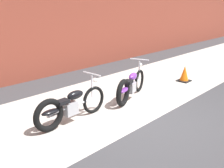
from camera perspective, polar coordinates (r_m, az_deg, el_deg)
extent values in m
plane|color=#38383A|center=(5.98, 8.34, -8.44)|extent=(80.00, 80.00, 0.00)
cube|color=#B2ADA3|center=(7.04, -3.33, -4.18)|extent=(36.00, 3.50, 0.01)
torus|color=black|center=(6.31, -4.11, -3.51)|extent=(0.68, 0.10, 0.68)
torus|color=black|center=(5.55, -13.85, -6.77)|extent=(0.73, 0.15, 0.73)
cylinder|color=silver|center=(5.90, -8.67, -4.81)|extent=(1.24, 0.09, 0.06)
cube|color=#99999E|center=(5.87, -9.25, -5.38)|extent=(0.33, 0.23, 0.28)
ellipsoid|color=black|center=(5.86, -8.17, -2.42)|extent=(0.45, 0.20, 0.20)
ellipsoid|color=black|center=(5.55, -13.47, -6.05)|extent=(0.45, 0.19, 0.10)
cube|color=black|center=(5.67, -10.92, -3.89)|extent=(0.29, 0.21, 0.08)
cylinder|color=silver|center=(6.18, -4.44, -0.93)|extent=(0.05, 0.05, 0.62)
cylinder|color=silver|center=(6.08, -4.52, 2.29)|extent=(0.05, 0.58, 0.03)
sphere|color=white|center=(6.19, -3.81, 0.87)|extent=(0.11, 0.11, 0.11)
cylinder|color=silver|center=(5.88, -11.96, -6.35)|extent=(0.55, 0.08, 0.06)
torus|color=black|center=(7.88, 6.07, 0.75)|extent=(0.67, 0.30, 0.68)
torus|color=black|center=(6.71, 2.46, -1.96)|extent=(0.73, 0.36, 0.73)
cylinder|color=silver|center=(7.28, 4.41, -0.29)|extent=(1.19, 0.45, 0.06)
cube|color=#99999E|center=(7.22, 4.18, -0.77)|extent=(0.37, 0.31, 0.28)
ellipsoid|color=#6B2D93|center=(7.28, 4.68, 1.68)|extent=(0.48, 0.32, 0.20)
ellipsoid|color=#6B2D93|center=(6.73, 2.63, -1.35)|extent=(0.47, 0.31, 0.10)
cube|color=black|center=(6.98, 3.64, 0.48)|extent=(0.33, 0.28, 0.08)
cylinder|color=silver|center=(7.76, 6.04, 2.86)|extent=(0.06, 0.06, 0.62)
cylinder|color=silver|center=(7.68, 6.13, 5.46)|extent=(0.22, 0.56, 0.03)
sphere|color=white|center=(7.81, 6.33, 4.31)|extent=(0.11, 0.11, 0.11)
cylinder|color=silver|center=(7.09, 2.35, -1.78)|extent=(0.54, 0.23, 0.06)
cone|color=orange|center=(9.22, 15.79, 2.23)|extent=(0.32, 0.32, 0.55)
cube|color=black|center=(9.28, 15.66, 0.71)|extent=(0.40, 0.40, 0.04)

